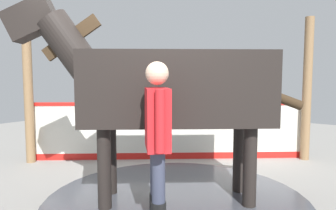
# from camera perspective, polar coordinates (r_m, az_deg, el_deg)

# --- Properties ---
(ground_plane) EXTENTS (16.00, 16.00, 0.02)m
(ground_plane) POSITION_cam_1_polar(r_m,az_deg,el_deg) (4.17, -2.00, -16.56)
(ground_plane) COLOR gray
(wet_patch) EXTENTS (3.30, 3.30, 0.00)m
(wet_patch) POSITION_cam_1_polar(r_m,az_deg,el_deg) (4.07, 1.55, -16.92)
(wet_patch) COLOR #42444C
(wet_patch) RESTS_ON ground
(barrier_wall) EXTENTS (3.19, 3.95, 1.07)m
(barrier_wall) POSITION_cam_1_polar(r_m,az_deg,el_deg) (5.80, 0.32, -5.15)
(barrier_wall) COLOR silver
(barrier_wall) RESTS_ON ground
(roof_post_near) EXTENTS (0.16, 0.16, 2.62)m
(roof_post_near) POSITION_cam_1_polar(r_m,az_deg,el_deg) (6.01, -24.40, 2.57)
(roof_post_near) COLOR olive
(roof_post_near) RESTS_ON ground
(roof_post_far) EXTENTS (0.16, 0.16, 2.62)m
(roof_post_far) POSITION_cam_1_polar(r_m,az_deg,el_deg) (6.21, 24.30, 2.64)
(roof_post_far) COLOR olive
(roof_post_far) RESTS_ON ground
(horse) EXTENTS (2.43, 2.94, 2.49)m
(horse) POSITION_cam_1_polar(r_m,az_deg,el_deg) (3.77, -0.31, 3.26)
(horse) COLOR black
(horse) RESTS_ON ground
(handler) EXTENTS (0.52, 0.50, 1.68)m
(handler) POSITION_cam_1_polar(r_m,az_deg,el_deg) (3.04, -1.99, -5.48)
(handler) COLOR black
(handler) RESTS_ON ground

